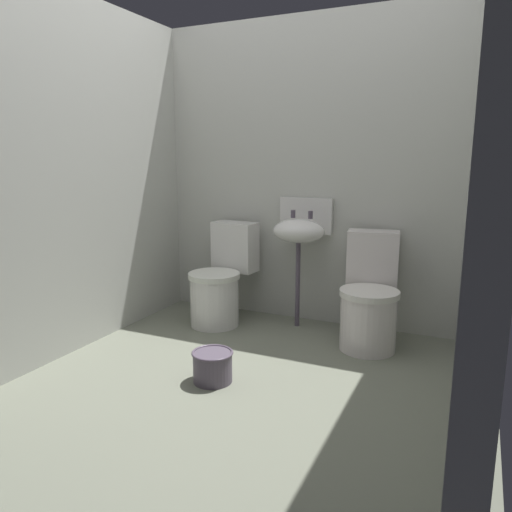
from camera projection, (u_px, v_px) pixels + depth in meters
ground_plane at (233, 389)px, 2.86m from camera, size 2.81×2.96×0.08m
wall_back at (310, 174)px, 3.81m from camera, size 2.81×0.10×2.34m
wall_left at (70, 177)px, 3.23m from camera, size 0.10×2.76×2.34m
wall_right at (488, 186)px, 2.20m from camera, size 0.10×2.76×2.34m
toilet_left at (221, 283)px, 3.86m from camera, size 0.44×0.63×0.78m
toilet_right at (370, 301)px, 3.38m from camera, size 0.47×0.64×0.78m
sink at (300, 230)px, 3.70m from camera, size 0.42×0.35×0.99m
bucket at (213, 366)px, 2.86m from camera, size 0.25×0.25×0.19m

